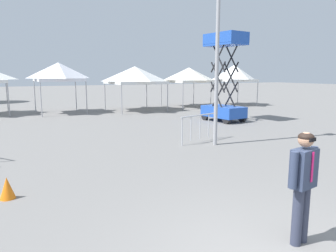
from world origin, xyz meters
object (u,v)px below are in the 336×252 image
light_pole_near_lift (218,27)px  crowd_barrier_near_person (200,123)px  traffic_cone_near_barrier (7,188)px  person_foreground (303,180)px  canopy_tent_left_of_center (189,75)px  scissor_lift (224,96)px  canopy_tent_behind_center (135,75)px  canopy_tent_center (234,73)px  canopy_tent_behind_right (59,72)px

light_pole_near_lift → crowd_barrier_near_person: size_ratio=3.69×
traffic_cone_near_barrier → person_foreground: bearing=-44.2°
canopy_tent_left_of_center → scissor_lift: size_ratio=0.75×
light_pole_near_lift → canopy_tent_behind_center: bearing=84.2°
canopy_tent_center → traffic_cone_near_barrier: (-17.00, -14.29, -2.44)m
canopy_tent_behind_right → traffic_cone_near_barrier: 15.52m
canopy_tent_behind_center → traffic_cone_near_barrier: size_ratio=7.88×
crowd_barrier_near_person → canopy_tent_center: bearing=47.5°
canopy_tent_behind_right → scissor_lift: 11.06m
crowd_barrier_near_person → canopy_tent_behind_right: bearing=106.9°
canopy_tent_behind_center → canopy_tent_center: size_ratio=1.11×
crowd_barrier_near_person → traffic_cone_near_barrier: (-6.73, -3.09, -0.52)m
canopy_tent_behind_right → traffic_cone_near_barrier: size_ratio=7.07×
canopy_tent_behind_right → canopy_tent_center: canopy_tent_center is taller
canopy_tent_behind_right → scissor_lift: (7.70, -7.82, -1.35)m
canopy_tent_behind_right → canopy_tent_behind_center: (5.04, -0.89, -0.22)m
canopy_tent_center → canopy_tent_behind_center: bearing=-178.8°
canopy_tent_left_of_center → traffic_cone_near_barrier: size_ratio=7.60×
canopy_tent_center → traffic_cone_near_barrier: bearing=-139.9°
scissor_lift → traffic_cone_near_barrier: 13.03m
canopy_tent_behind_right → canopy_tent_left_of_center: (9.80, -0.26, -0.22)m
canopy_tent_behind_center → scissor_lift: bearing=-69.0°
canopy_tent_left_of_center → traffic_cone_near_barrier: (-12.91, -14.74, -2.29)m
canopy_tent_behind_center → crowd_barrier_near_person: bearing=-97.4°
scissor_lift → light_pole_near_lift: 6.79m
scissor_lift → person_foreground: scissor_lift is taller
canopy_tent_behind_right → canopy_tent_left_of_center: bearing=-1.5°
canopy_tent_left_of_center → crowd_barrier_near_person: canopy_tent_left_of_center is taller
person_foreground → traffic_cone_near_barrier: person_foreground is taller
canopy_tent_center → traffic_cone_near_barrier: canopy_tent_center is taller
canopy_tent_behind_right → canopy_tent_center: size_ratio=1.00×
canopy_tent_center → light_pole_near_lift: (-10.04, -11.91, 1.60)m
canopy_tent_behind_right → canopy_tent_behind_center: canopy_tent_behind_right is taller
canopy_tent_behind_center → canopy_tent_center: (8.85, 0.18, 0.15)m
scissor_lift → crowd_barrier_near_person: 5.81m
canopy_tent_behind_right → light_pole_near_lift: light_pole_near_lift is taller
canopy_tent_behind_center → canopy_tent_left_of_center: size_ratio=1.04×
person_foreground → crowd_barrier_near_person: size_ratio=0.88×
traffic_cone_near_barrier → canopy_tent_behind_right: bearing=78.3°
canopy_tent_center → light_pole_near_lift: size_ratio=0.45×
canopy_tent_center → scissor_lift: (-6.19, -7.11, -1.28)m
light_pole_near_lift → canopy_tent_left_of_center: bearing=64.3°
canopy_tent_behind_center → canopy_tent_center: canopy_tent_center is taller
canopy_tent_center → light_pole_near_lift: light_pole_near_lift is taller
canopy_tent_left_of_center → light_pole_near_lift: (-5.95, -12.35, 1.75)m
canopy_tent_behind_center → crowd_barrier_near_person: 11.25m
canopy_tent_behind_center → light_pole_near_lift: 11.92m
canopy_tent_left_of_center → light_pole_near_lift: 13.82m
crowd_barrier_near_person → canopy_tent_left_of_center: bearing=62.0°
person_foreground → traffic_cone_near_barrier: (-4.14, 4.02, -0.80)m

